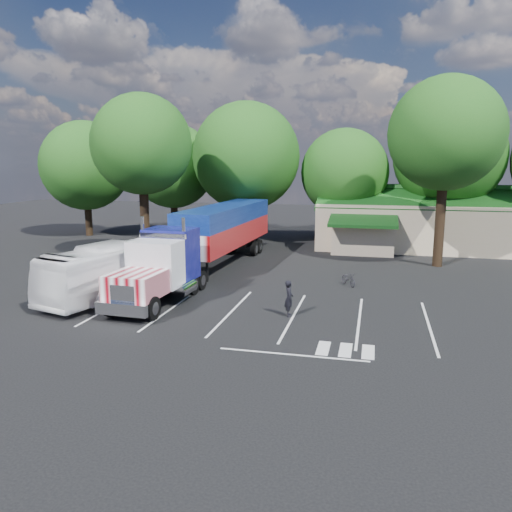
% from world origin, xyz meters
% --- Properties ---
extents(ground, '(120.00, 120.00, 0.00)m').
position_xyz_m(ground, '(0.00, 0.00, 0.00)').
color(ground, black).
rests_on(ground, ground).
extents(event_hall, '(24.20, 14.12, 5.55)m').
position_xyz_m(event_hall, '(13.74, 17.81, 2.21)').
color(event_hall, '#C6AF93').
rests_on(event_hall, ground).
extents(tree_row_a, '(9.00, 9.00, 11.68)m').
position_xyz_m(tree_row_a, '(-22.00, 16.50, 7.16)').
color(tree_row_a, black).
rests_on(tree_row_a, ground).
extents(tree_row_b, '(8.40, 8.40, 11.35)m').
position_xyz_m(tree_row_b, '(-13.00, 17.80, 7.13)').
color(tree_row_b, black).
rests_on(tree_row_b, ground).
extents(tree_row_c, '(10.00, 10.00, 13.05)m').
position_xyz_m(tree_row_c, '(-5.00, 16.20, 8.04)').
color(tree_row_c, black).
rests_on(tree_row_c, ground).
extents(tree_row_d, '(8.00, 8.00, 10.60)m').
position_xyz_m(tree_row_d, '(4.00, 17.50, 6.58)').
color(tree_row_d, black).
rests_on(tree_row_d, ground).
extents(tree_row_e, '(9.60, 9.60, 12.90)m').
position_xyz_m(tree_row_e, '(13.00, 18.00, 8.09)').
color(tree_row_e, black).
rests_on(tree_row_e, ground).
extents(tree_near_left, '(7.60, 7.60, 12.65)m').
position_xyz_m(tree_near_left, '(-10.50, 6.00, 8.81)').
color(tree_near_left, black).
rests_on(tree_near_left, ground).
extents(tree_near_right, '(8.00, 8.00, 13.50)m').
position_xyz_m(tree_near_right, '(11.50, 8.50, 9.46)').
color(tree_near_right, black).
rests_on(tree_near_right, ground).
extents(semi_truck, '(4.02, 22.04, 4.60)m').
position_xyz_m(semi_truck, '(-3.96, 2.84, 2.60)').
color(semi_truck, black).
rests_on(semi_truck, ground).
extents(woman, '(0.57, 0.74, 1.81)m').
position_xyz_m(woman, '(2.97, -6.00, 0.90)').
color(woman, black).
rests_on(woman, ground).
extents(bicycle, '(1.34, 1.71, 0.86)m').
position_xyz_m(bicycle, '(5.50, 1.00, 0.43)').
color(bicycle, black).
rests_on(bicycle, ground).
extents(tour_bus, '(5.37, 11.30, 3.07)m').
position_xyz_m(tour_bus, '(-7.00, -3.95, 1.53)').
color(tour_bus, white).
rests_on(tour_bus, ground).
extents(silver_sedan, '(4.66, 1.68, 1.53)m').
position_xyz_m(silver_sedan, '(12.00, 14.00, 0.77)').
color(silver_sedan, '#9D9FA4').
rests_on(silver_sedan, ground).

